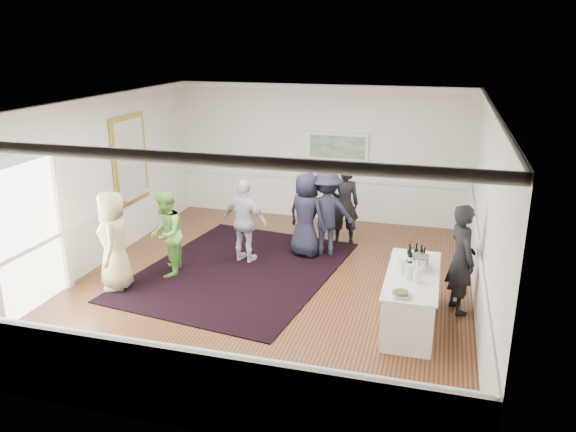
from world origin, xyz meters
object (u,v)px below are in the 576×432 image
(guest_lilac, at_px, (245,222))
(ice_bucket, at_px, (420,263))
(serving_table, at_px, (411,298))
(nut_bowl, at_px, (401,294))
(guest_tan, at_px, (114,241))
(guest_dark_b, at_px, (344,204))
(guest_dark_a, at_px, (327,213))
(bartender, at_px, (462,259))
(guest_green, at_px, (166,234))
(guest_navy, at_px, (306,215))

(guest_lilac, bearing_deg, ice_bucket, 167.79)
(serving_table, bearing_deg, nut_bowl, -97.43)
(guest_tan, distance_m, nut_bowl, 5.02)
(guest_dark_b, xyz_separation_m, ice_bucket, (1.71, -3.06, 0.09))
(guest_dark_a, bearing_deg, bartender, 130.65)
(guest_tan, relative_size, ice_bucket, 6.78)
(ice_bucket, relative_size, nut_bowl, 0.96)
(serving_table, distance_m, guest_green, 4.54)
(serving_table, height_order, guest_dark_b, guest_dark_b)
(guest_dark_b, relative_size, ice_bucket, 6.59)
(serving_table, bearing_deg, guest_navy, 133.74)
(serving_table, relative_size, ice_bucket, 7.87)
(guest_dark_a, bearing_deg, guest_lilac, 15.70)
(guest_lilac, height_order, ice_bucket, guest_lilac)
(guest_tan, bearing_deg, nut_bowl, 56.09)
(guest_green, height_order, nut_bowl, guest_green)
(guest_green, height_order, guest_lilac, guest_lilac)
(bartender, xyz_separation_m, guest_green, (-5.19, 0.06, -0.10))
(guest_navy, bearing_deg, guest_tan, 63.26)
(guest_tan, xyz_separation_m, guest_green, (0.59, 0.77, -0.08))
(guest_green, height_order, guest_dark_a, guest_dark_a)
(serving_table, relative_size, nut_bowl, 7.56)
(guest_dark_a, xyz_separation_m, guest_dark_b, (0.23, 0.74, -0.02))
(serving_table, xyz_separation_m, guest_tan, (-5.07, -0.07, 0.46))
(serving_table, xyz_separation_m, guest_lilac, (-3.29, 1.69, 0.41))
(guest_tan, relative_size, guest_green, 1.10)
(nut_bowl, bearing_deg, serving_table, 82.57)
(guest_dark_b, distance_m, guest_navy, 1.08)
(bartender, relative_size, guest_green, 1.12)
(serving_table, bearing_deg, ice_bucket, 62.06)
(serving_table, distance_m, guest_tan, 5.09)
(guest_lilac, xyz_separation_m, ice_bucket, (3.38, -1.52, 0.12))
(guest_dark_a, height_order, ice_bucket, guest_dark_a)
(bartender, bearing_deg, nut_bowl, 129.05)
(serving_table, height_order, ice_bucket, ice_bucket)
(guest_navy, relative_size, ice_bucket, 6.57)
(serving_table, bearing_deg, guest_green, 171.11)
(serving_table, relative_size, guest_green, 1.28)
(bartender, height_order, nut_bowl, bartender)
(guest_navy, distance_m, nut_bowl, 3.80)
(guest_tan, relative_size, nut_bowl, 6.51)
(bartender, distance_m, guest_navy, 3.39)
(bartender, height_order, guest_dark_b, bartender)
(bartender, relative_size, guest_navy, 1.05)
(guest_lilac, bearing_deg, guest_green, 51.73)
(guest_tan, xyz_separation_m, nut_bowl, (4.96, -0.76, -0.02))
(guest_tan, bearing_deg, guest_dark_a, 103.30)
(serving_table, relative_size, bartender, 1.14)
(serving_table, relative_size, guest_dark_a, 1.16)
(guest_tan, bearing_deg, guest_lilac, 109.42)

